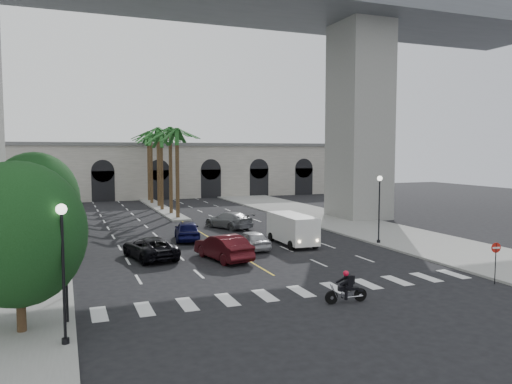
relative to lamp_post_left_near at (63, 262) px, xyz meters
name	(u,v)px	position (x,y,z in m)	size (l,w,h in m)	color
ground	(289,284)	(11.40, 5.00, -3.22)	(140.00, 140.00, 0.00)	black
sidewalk_left	(10,251)	(-3.60, 20.00, -3.15)	(8.00, 100.00, 0.15)	gray
sidewalk_right	(367,228)	(26.40, 20.00, -3.15)	(8.00, 100.00, 0.15)	gray
median	(161,208)	(11.40, 43.00, -3.12)	(2.00, 24.00, 0.20)	gray
pier_building	(140,170)	(11.40, 60.00, 1.04)	(71.00, 10.50, 8.50)	beige
bridge	(225,32)	(14.82, 27.00, 15.29)	(75.00, 13.00, 26.00)	gray
palm_a	(177,133)	(11.40, 33.00, 5.88)	(3.20, 3.20, 10.30)	#47331E
palm_b	(170,132)	(11.50, 37.00, 6.15)	(3.20, 3.20, 10.60)	#47331E
palm_c	(161,137)	(11.20, 41.00, 5.69)	(3.20, 3.20, 10.10)	#47331E
palm_d	(158,132)	(11.55, 45.00, 6.43)	(3.20, 3.20, 10.90)	#47331E
palm_e	(151,137)	(11.30, 49.00, 5.97)	(3.20, 3.20, 10.40)	#47331E
palm_f	(148,135)	(11.60, 53.00, 6.24)	(3.20, 3.20, 10.70)	#47331E
street_tree_near	(18,234)	(-1.60, 2.00, 0.80)	(5.20, 5.20, 6.89)	#382616
street_tree_mid	(35,199)	(-1.60, 15.00, 0.99)	(5.44, 5.44, 7.21)	#382616
street_tree_far	(42,190)	(-1.60, 27.00, 0.68)	(5.04, 5.04, 6.68)	#382616
lamp_post_left_near	(63,262)	(0.00, 0.00, 0.00)	(0.40, 0.40, 5.35)	black
lamp_post_left_far	(63,204)	(0.00, 21.00, 0.00)	(0.40, 0.40, 5.35)	black
lamp_post_right	(379,203)	(22.80, 13.00, 0.00)	(0.40, 0.40, 5.35)	black
traffic_signal_near	(66,266)	(0.10, 2.50, -0.71)	(0.25, 0.18, 3.65)	black
traffic_signal_far	(66,248)	(0.10, 6.50, -0.71)	(0.25, 0.18, 3.65)	black
motorcycle_rider	(347,288)	(12.63, 1.00, -2.51)	(2.18, 0.59, 1.57)	black
car_a	(251,240)	(12.90, 14.85, -2.52)	(1.66, 4.14, 1.41)	#B1B1B6
car_b	(223,247)	(9.90, 12.13, -2.36)	(1.82, 5.21, 1.72)	#450D12
car_c	(150,248)	(5.40, 14.28, -2.48)	(2.46, 5.34, 1.48)	black
car_d	(229,220)	(14.46, 24.98, -2.45)	(2.17, 5.35, 1.55)	slate
car_e	(187,231)	(9.35, 20.12, -2.41)	(1.92, 4.76, 1.62)	#0D0E3D
cargo_van	(293,228)	(16.51, 15.28, -1.92)	(2.28, 5.53, 2.34)	silver
pedestrian_b	(8,271)	(-2.80, 9.69, -2.31)	(0.74, 0.58, 1.53)	black
do_not_enter_sign	(496,254)	(21.90, 0.96, -1.56)	(0.56, 0.14, 2.29)	black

